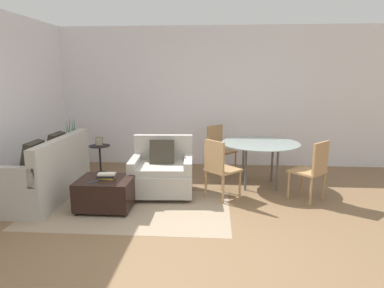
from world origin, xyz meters
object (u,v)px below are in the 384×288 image
at_px(book_stack, 107,176).
at_px(dining_table, 260,147).
at_px(dining_chair_near_left, 219,165).
at_px(side_table, 100,154).
at_px(ottoman, 106,192).
at_px(tv_remote_primary, 94,182).
at_px(picture_frame, 99,141).
at_px(couch, 43,177).
at_px(potted_plant, 72,159).
at_px(dining_chair_near_right, 313,167).
at_px(armchair, 162,172).
at_px(dining_chair_far_left, 218,146).

height_order(book_stack, dining_table, dining_table).
bearing_deg(dining_chair_near_left, side_table, 151.59).
distance_m(ottoman, dining_chair_near_left, 1.65).
height_order(tv_remote_primary, picture_frame, picture_frame).
relative_size(book_stack, picture_frame, 1.59).
relative_size(couch, book_stack, 6.96).
bearing_deg(dining_chair_near_left, book_stack, -163.28).
distance_m(side_table, picture_frame, 0.24).
bearing_deg(potted_plant, dining_table, -8.37).
xyz_separation_m(couch, picture_frame, (0.42, 1.32, 0.29)).
distance_m(ottoman, book_stack, 0.23).
distance_m(couch, tv_remote_primary, 1.10).
height_order(picture_frame, dining_chair_near_left, dining_chair_near_left).
height_order(potted_plant, dining_table, potted_plant).
bearing_deg(tv_remote_primary, dining_chair_near_left, 20.91).
distance_m(dining_table, dining_chair_near_left, 0.97).
distance_m(potted_plant, picture_frame, 0.63).
distance_m(book_stack, tv_remote_primary, 0.21).
bearing_deg(dining_chair_near_right, picture_frame, 161.48).
height_order(armchair, side_table, armchair).
distance_m(tv_remote_primary, potted_plant, 2.11).
relative_size(potted_plant, dining_chair_near_left, 1.20).
bearing_deg(couch, dining_chair_near_right, 1.84).
distance_m(picture_frame, dining_chair_near_left, 2.50).
bearing_deg(book_stack, dining_chair_near_left, 16.72).
relative_size(couch, side_table, 3.22).
xyz_separation_m(ottoman, side_table, (-0.64, 1.67, 0.14)).
relative_size(tv_remote_primary, dining_chair_near_left, 0.14).
bearing_deg(dining_chair_near_left, ottoman, -162.93).
height_order(couch, tv_remote_primary, couch).
relative_size(couch, armchair, 1.76).
bearing_deg(ottoman, couch, 161.78).
relative_size(couch, dining_table, 1.35).
bearing_deg(picture_frame, side_table, -90.00).
xyz_separation_m(side_table, dining_chair_near_right, (3.55, -1.19, 0.14)).
height_order(couch, picture_frame, couch).
bearing_deg(dining_chair_near_left, armchair, 168.84).
relative_size(armchair, side_table, 1.83).
bearing_deg(dining_chair_near_right, dining_chair_far_left, 135.00).
relative_size(picture_frame, dining_table, 0.12).
bearing_deg(tv_remote_primary, couch, 152.34).
bearing_deg(dining_chair_near_left, dining_chair_far_left, 90.00).
bearing_deg(dining_table, couch, -166.30).
xyz_separation_m(picture_frame, dining_chair_near_right, (3.55, -1.19, -0.09)).
xyz_separation_m(couch, side_table, (0.42, 1.32, 0.05)).
xyz_separation_m(book_stack, picture_frame, (-0.66, 1.65, 0.15)).
xyz_separation_m(ottoman, dining_table, (2.23, 1.15, 0.43)).
relative_size(armchair, picture_frame, 6.28).
height_order(armchair, ottoman, armchair).
xyz_separation_m(armchair, dining_table, (1.55, 0.50, 0.32)).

